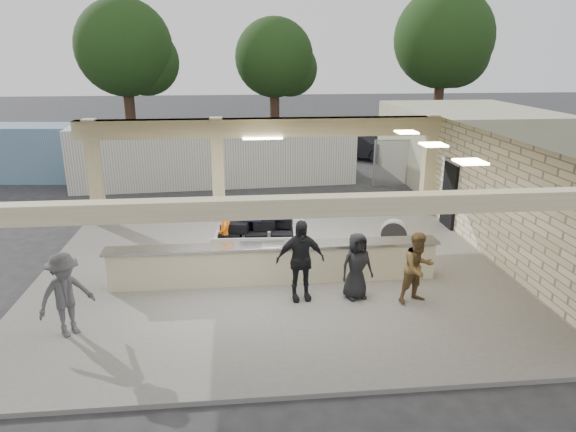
{
  "coord_description": "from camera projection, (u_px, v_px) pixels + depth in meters",
  "views": [
    {
      "loc": [
        -0.84,
        -12.2,
        5.57
      ],
      "look_at": [
        0.48,
        1.0,
        1.32
      ],
      "focal_mm": 32.0,
      "sensor_mm": 36.0,
      "label": 1
    }
  ],
  "objects": [
    {
      "name": "car_dark",
      "position": [
        360.0,
        145.0,
        27.95
      ],
      "size": [
        4.38,
        3.88,
        1.45
      ],
      "primitive_type": "imported",
      "rotation": [
        0.0,
        0.0,
        0.91
      ],
      "color": "black",
      "rests_on": "ground"
    },
    {
      "name": "passenger_b",
      "position": [
        300.0,
        260.0,
        11.63
      ],
      "size": [
        1.16,
        0.52,
        1.92
      ],
      "primitive_type": "imported",
      "rotation": [
        0.0,
        0.0,
        0.1
      ],
      "color": "black",
      "rests_on": "pavilion"
    },
    {
      "name": "fence",
      "position": [
        507.0,
        159.0,
        22.59
      ],
      "size": [
        12.06,
        0.06,
        2.03
      ],
      "color": "gray",
      "rests_on": "ground"
    },
    {
      "name": "baggage_handler",
      "position": [
        226.0,
        236.0,
        13.48
      ],
      "size": [
        0.39,
        0.65,
        1.7
      ],
      "primitive_type": "imported",
      "rotation": [
        0.0,
        0.0,
        4.62
      ],
      "color": "#E75F0C",
      "rests_on": "pavilion"
    },
    {
      "name": "baggage_counter",
      "position": [
        275.0,
        263.0,
        12.68
      ],
      "size": [
        8.2,
        0.58,
        0.98
      ],
      "color": "beige",
      "rests_on": "pavilion"
    },
    {
      "name": "luggage_cart",
      "position": [
        259.0,
        234.0,
        13.85
      ],
      "size": [
        2.57,
        1.68,
        1.45
      ],
      "rotation": [
        0.0,
        0.0,
        -0.06
      ],
      "color": "silver",
      "rests_on": "pavilion"
    },
    {
      "name": "container_blue",
      "position": [
        16.0,
        152.0,
        23.24
      ],
      "size": [
        9.63,
        3.19,
        2.46
      ],
      "primitive_type": "cube",
      "rotation": [
        0.0,
        0.0,
        -0.1
      ],
      "color": "#6C92AE",
      "rests_on": "ground"
    },
    {
      "name": "container_white",
      "position": [
        216.0,
        154.0,
        22.44
      ],
      "size": [
        12.2,
        3.2,
        2.61
      ],
      "primitive_type": "cube",
      "rotation": [
        0.0,
        0.0,
        0.07
      ],
      "color": "silver",
      "rests_on": "ground"
    },
    {
      "name": "passenger_c",
      "position": [
        66.0,
        295.0,
        10.17
      ],
      "size": [
        1.11,
        1.05,
        1.75
      ],
      "primitive_type": "imported",
      "rotation": [
        0.0,
        0.0,
        0.72
      ],
      "color": "#48484D",
      "rests_on": "pavilion"
    },
    {
      "name": "car_white_b",
      "position": [
        512.0,
        149.0,
        26.5
      ],
      "size": [
        5.41,
        4.02,
        1.61
      ],
      "primitive_type": "imported",
      "rotation": [
        0.0,
        0.0,
        1.1
      ],
      "color": "white",
      "rests_on": "ground"
    },
    {
      "name": "tree_right",
      "position": [
        447.0,
        43.0,
        36.64
      ],
      "size": [
        7.2,
        7.0,
        10.0
      ],
      "color": "#382619",
      "rests_on": "ground"
    },
    {
      "name": "car_white_a",
      "position": [
        436.0,
        154.0,
        25.82
      ],
      "size": [
        5.27,
        3.99,
        1.36
      ],
      "primitive_type": "imported",
      "rotation": [
        0.0,
        0.0,
        1.16
      ],
      "color": "white",
      "rests_on": "ground"
    },
    {
      "name": "tree_mid",
      "position": [
        279.0,
        61.0,
        36.83
      ],
      "size": [
        6.0,
        5.6,
        8.0
      ],
      "color": "#382619",
      "rests_on": "ground"
    },
    {
      "name": "passenger_a",
      "position": [
        418.0,
        268.0,
        11.55
      ],
      "size": [
        0.88,
        0.59,
        1.67
      ],
      "primitive_type": "imported",
      "rotation": [
        0.0,
        0.0,
        0.32
      ],
      "color": "brown",
      "rests_on": "pavilion"
    },
    {
      "name": "drum_fan",
      "position": [
        394.0,
        234.0,
        14.68
      ],
      "size": [
        0.87,
        0.56,
        0.92
      ],
      "rotation": [
        0.0,
        0.0,
        -0.38
      ],
      "color": "silver",
      "rests_on": "pavilion"
    },
    {
      "name": "ground",
      "position": [
        274.0,
        276.0,
        13.33
      ],
      "size": [
        120.0,
        120.0,
        0.0
      ],
      "primitive_type": "plane",
      "color": "#262628",
      "rests_on": "ground"
    },
    {
      "name": "tree_left",
      "position": [
        130.0,
        52.0,
        33.8
      ],
      "size": [
        6.6,
        6.3,
        9.0
      ],
      "color": "#382619",
      "rests_on": "ground"
    },
    {
      "name": "adjacent_building",
      "position": [
        466.0,
        144.0,
        23.23
      ],
      "size": [
        6.0,
        8.0,
        3.2
      ],
      "primitive_type": "cube",
      "color": "#B6B591",
      "rests_on": "ground"
    },
    {
      "name": "passenger_d",
      "position": [
        357.0,
        266.0,
        11.75
      ],
      "size": [
        0.83,
        0.5,
        1.58
      ],
      "primitive_type": "imported",
      "rotation": [
        0.0,
        0.0,
        0.26
      ],
      "color": "black",
      "rests_on": "pavilion"
    },
    {
      "name": "pavilion",
      "position": [
        279.0,
        219.0,
        13.57
      ],
      "size": [
        12.01,
        10.0,
        3.55
      ],
      "color": "#65625D",
      "rests_on": "ground"
    }
  ]
}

